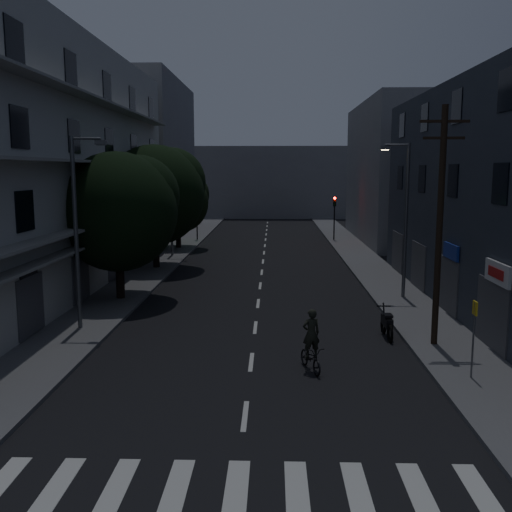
# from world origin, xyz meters

# --- Properties ---
(ground) EXTENTS (160.00, 160.00, 0.00)m
(ground) POSITION_xyz_m (0.00, 25.00, 0.00)
(ground) COLOR black
(ground) RESTS_ON ground
(sidewalk_left) EXTENTS (3.00, 90.00, 0.15)m
(sidewalk_left) POSITION_xyz_m (-7.50, 25.00, 0.07)
(sidewalk_left) COLOR #565659
(sidewalk_left) RESTS_ON ground
(sidewalk_right) EXTENTS (3.00, 90.00, 0.15)m
(sidewalk_right) POSITION_xyz_m (7.50, 25.00, 0.07)
(sidewalk_right) COLOR #565659
(sidewalk_right) RESTS_ON ground
(crosswalk) EXTENTS (10.90, 3.00, 0.01)m
(crosswalk) POSITION_xyz_m (-0.00, -2.00, 0.00)
(crosswalk) COLOR beige
(crosswalk) RESTS_ON ground
(lane_markings) EXTENTS (0.15, 60.50, 0.01)m
(lane_markings) POSITION_xyz_m (0.00, 31.25, 0.01)
(lane_markings) COLOR beige
(lane_markings) RESTS_ON ground
(building_left) EXTENTS (7.00, 36.00, 14.00)m
(building_left) POSITION_xyz_m (-11.98, 18.00, 6.99)
(building_left) COLOR #ABABA6
(building_left) RESTS_ON ground
(building_far_left) EXTENTS (6.00, 20.00, 16.00)m
(building_far_left) POSITION_xyz_m (-12.00, 48.00, 8.00)
(building_far_left) COLOR slate
(building_far_left) RESTS_ON ground
(building_far_right) EXTENTS (6.00, 20.00, 13.00)m
(building_far_right) POSITION_xyz_m (12.00, 42.00, 6.50)
(building_far_right) COLOR slate
(building_far_right) RESTS_ON ground
(building_far_end) EXTENTS (24.00, 8.00, 10.00)m
(building_far_end) POSITION_xyz_m (0.00, 70.00, 5.00)
(building_far_end) COLOR slate
(building_far_end) RESTS_ON ground
(tree_near) EXTENTS (6.15, 6.15, 7.59)m
(tree_near) POSITION_xyz_m (-7.16, 16.03, 4.90)
(tree_near) COLOR black
(tree_near) RESTS_ON sidewalk_left
(tree_mid) EXTENTS (6.78, 6.78, 8.34)m
(tree_mid) POSITION_xyz_m (-7.22, 25.56, 5.36)
(tree_mid) COLOR black
(tree_mid) RESTS_ON sidewalk_left
(tree_far) EXTENTS (5.28, 5.28, 6.53)m
(tree_far) POSITION_xyz_m (-7.37, 35.58, 4.24)
(tree_far) COLOR black
(tree_far) RESTS_ON sidewalk_left
(traffic_signal_far_right) EXTENTS (0.28, 0.37, 4.10)m
(traffic_signal_far_right) POSITION_xyz_m (6.57, 41.36, 3.10)
(traffic_signal_far_right) COLOR black
(traffic_signal_far_right) RESTS_ON sidewalk_right
(traffic_signal_far_left) EXTENTS (0.28, 0.37, 4.10)m
(traffic_signal_far_left) POSITION_xyz_m (-6.56, 41.17, 3.10)
(traffic_signal_far_left) COLOR black
(traffic_signal_far_left) RESTS_ON sidewalk_left
(street_lamp_left_near) EXTENTS (1.51, 0.25, 8.00)m
(street_lamp_left_near) POSITION_xyz_m (-7.33, 10.27, 4.60)
(street_lamp_left_near) COLOR #53565A
(street_lamp_left_near) RESTS_ON sidewalk_left
(street_lamp_right) EXTENTS (1.51, 0.25, 8.00)m
(street_lamp_right) POSITION_xyz_m (7.53, 16.66, 4.60)
(street_lamp_right) COLOR #525459
(street_lamp_right) RESTS_ON sidewalk_right
(street_lamp_left_far) EXTENTS (1.51, 0.25, 8.00)m
(street_lamp_left_far) POSITION_xyz_m (-7.08, 31.15, 4.60)
(street_lamp_left_far) COLOR slate
(street_lamp_left_far) RESTS_ON sidewalk_left
(utility_pole) EXTENTS (1.80, 0.24, 9.00)m
(utility_pole) POSITION_xyz_m (7.00, 8.43, 4.87)
(utility_pole) COLOR black
(utility_pole) RESTS_ON sidewalk_right
(bus_stop_sign) EXTENTS (0.06, 0.35, 2.52)m
(bus_stop_sign) POSITION_xyz_m (7.19, 4.80, 1.89)
(bus_stop_sign) COLOR #595B60
(bus_stop_sign) RESTS_ON sidewalk_right
(motorcycle) EXTENTS (0.60, 2.07, 1.33)m
(motorcycle) POSITION_xyz_m (5.43, 9.73, 0.52)
(motorcycle) COLOR black
(motorcycle) RESTS_ON ground
(cyclist) EXTENTS (1.10, 1.80, 2.16)m
(cyclist) POSITION_xyz_m (2.07, 5.71, 0.73)
(cyclist) COLOR black
(cyclist) RESTS_ON ground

